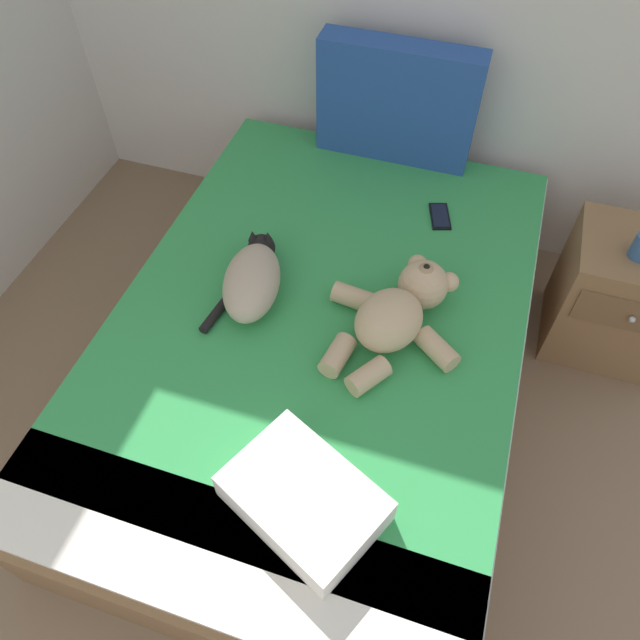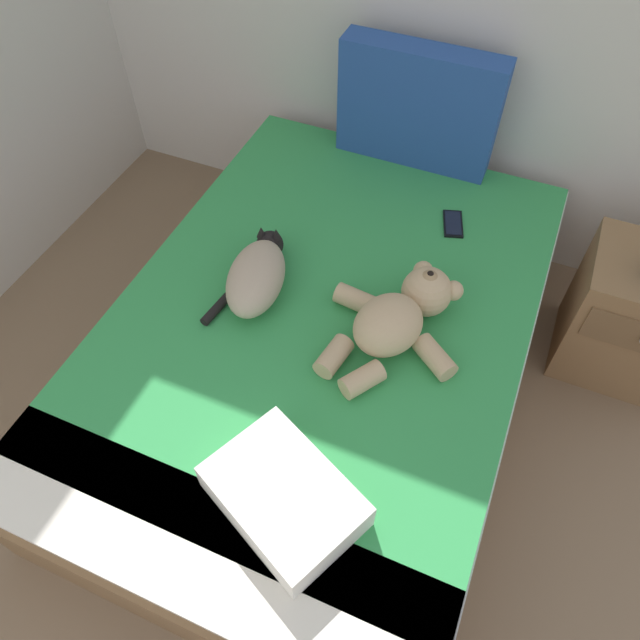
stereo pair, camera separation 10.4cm
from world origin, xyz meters
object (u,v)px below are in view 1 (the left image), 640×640
(cat, at_px, (253,279))
(throw_pillow, at_px, (304,499))
(nightstand, at_px, (620,297))
(cell_phone, at_px, (440,216))
(teddy_bear, at_px, (399,311))
(patterned_cushion, at_px, (397,103))
(bed, at_px, (320,353))

(cat, height_order, throw_pillow, cat)
(nightstand, bearing_deg, cell_phone, -178.56)
(cat, xyz_separation_m, teddy_bear, (0.51, 0.01, 0.01))
(patterned_cushion, bearing_deg, cat, -106.09)
(patterned_cushion, height_order, cell_phone, patterned_cushion)
(teddy_bear, height_order, cell_phone, teddy_bear)
(patterned_cushion, xyz_separation_m, throw_pillow, (0.15, -1.60, -0.19))
(patterned_cushion, distance_m, teddy_bear, 0.96)
(teddy_bear, distance_m, nightstand, 1.04)
(cat, distance_m, throw_pillow, 0.79)
(patterned_cushion, relative_size, throw_pillow, 1.60)
(bed, relative_size, throw_pillow, 5.09)
(patterned_cushion, distance_m, cell_phone, 0.50)
(bed, distance_m, cat, 0.41)
(cell_phone, xyz_separation_m, throw_pillow, (-0.13, -1.26, 0.05))
(cat, relative_size, cell_phone, 2.70)
(bed, height_order, cell_phone, cell_phone)
(cat, height_order, nightstand, cat)
(teddy_bear, relative_size, cell_phone, 3.47)
(patterned_cushion, height_order, cat, patterned_cushion)
(cat, height_order, cell_phone, cat)
(bed, height_order, throw_pillow, throw_pillow)
(cat, xyz_separation_m, throw_pillow, (0.42, -0.67, -0.02))
(cat, bearing_deg, cell_phone, 47.04)
(teddy_bear, xyz_separation_m, throw_pillow, (-0.09, -0.68, -0.02))
(teddy_bear, bearing_deg, bed, -176.18)
(throw_pillow, bearing_deg, cell_phone, 84.15)
(teddy_bear, xyz_separation_m, nightstand, (0.80, 0.59, -0.30))
(teddy_bear, distance_m, throw_pillow, 0.69)
(cat, relative_size, nightstand, 0.81)
(bed, height_order, cat, cat)
(cell_phone, xyz_separation_m, nightstand, (0.76, 0.02, -0.23))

